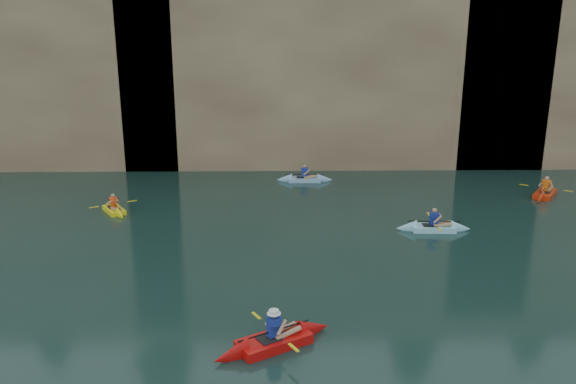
{
  "coord_description": "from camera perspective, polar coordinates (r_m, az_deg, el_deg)",
  "views": [
    {
      "loc": [
        -1.32,
        -9.96,
        7.52
      ],
      "look_at": [
        -1.01,
        6.19,
        3.0
      ],
      "focal_mm": 35.0,
      "sensor_mm": 36.0,
      "label": 1
    }
  ],
  "objects": [
    {
      "name": "kayaker_ltblue_near",
      "position": [
        23.11,
        14.55,
        -3.49
      ],
      "size": [
        2.99,
        2.32,
        1.17
      ],
      "rotation": [
        0.0,
        0.0,
        -0.04
      ],
      "color": "#98E7FF",
      "rests_on": "ground"
    },
    {
      "name": "kayaker_yellow",
      "position": [
        25.88,
        -17.26,
        -1.68
      ],
      "size": [
        1.9,
        2.49,
        1.04
      ],
      "rotation": [
        0.0,
        0.0,
        -1.0
      ],
      "color": "yellow",
      "rests_on": "ground"
    },
    {
      "name": "main_kayaker",
      "position": [
        14.51,
        -1.43,
        -14.82
      ],
      "size": [
        3.23,
        2.34,
        1.23
      ],
      "rotation": [
        0.0,
        0.0,
        0.53
      ],
      "color": "red",
      "rests_on": "ground"
    },
    {
      "name": "kayaker_ltblue_mid",
      "position": [
        29.91,
        1.7,
        1.35
      ],
      "size": [
        3.0,
        2.25,
        1.13
      ],
      "rotation": [
        0.0,
        0.0,
        -0.02
      ],
      "color": "#93C9F6",
      "rests_on": "ground"
    },
    {
      "name": "cliff",
      "position": [
        40.01,
        0.82,
        13.45
      ],
      "size": [
        70.0,
        16.0,
        12.0
      ],
      "primitive_type": "cube",
      "color": "tan",
      "rests_on": "ground"
    },
    {
      "name": "sea_cave_center",
      "position": [
        32.56,
        -5.82,
        5.08
      ],
      "size": [
        3.5,
        1.0,
        3.2
      ],
      "primitive_type": "cube",
      "color": "black",
      "rests_on": "ground"
    },
    {
      "name": "cliff_slab_center",
      "position": [
        32.77,
        4.83,
        12.4
      ],
      "size": [
        24.0,
        2.4,
        11.4
      ],
      "primitive_type": "cube",
      "color": "tan",
      "rests_on": "ground"
    },
    {
      "name": "sea_cave_east",
      "position": [
        34.26,
        18.31,
        6.0
      ],
      "size": [
        5.0,
        1.0,
        4.5
      ],
      "primitive_type": "cube",
      "color": "black",
      "rests_on": "ground"
    },
    {
      "name": "kayaker_red_far",
      "position": [
        29.88,
        24.66,
        -0.1
      ],
      "size": [
        2.56,
        3.14,
        1.23
      ],
      "rotation": [
        0.0,
        0.0,
        0.94
      ],
      "color": "red",
      "rests_on": "ground"
    }
  ]
}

